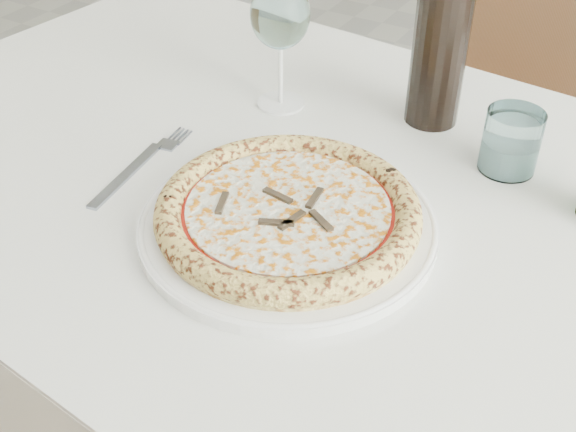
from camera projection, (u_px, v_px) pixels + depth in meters
name	position (u px, v px, depth m)	size (l,w,h in m)	color
dining_table	(326.00, 242.00, 0.96)	(1.51, 0.99, 0.76)	brown
chair_far	(483.00, 94.00, 1.58)	(0.54, 0.54, 0.93)	brown
plate	(288.00, 224.00, 0.84)	(0.35, 0.35, 0.02)	white
pizza	(288.00, 212.00, 0.83)	(0.31, 0.31, 0.03)	#F1D781
fork	(139.00, 166.00, 0.95)	(0.04, 0.22, 0.00)	gray
wine_glass	(280.00, 18.00, 1.00)	(0.08, 0.08, 0.19)	white
tumbler	(510.00, 145.00, 0.92)	(0.07, 0.07, 0.08)	silver
wine_bottle	(442.00, 33.00, 0.97)	(0.08, 0.08, 0.31)	black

